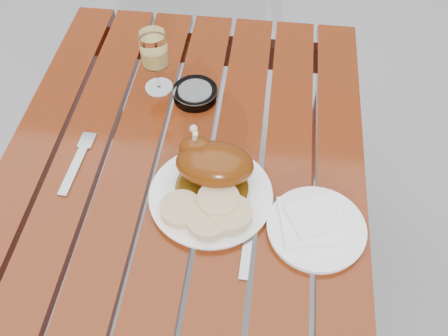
% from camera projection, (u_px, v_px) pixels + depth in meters
% --- Properties ---
extents(ground, '(60.00, 60.00, 0.00)m').
position_uv_depth(ground, '(194.00, 318.00, 1.65)').
color(ground, slate).
rests_on(ground, ground).
extents(table, '(0.80, 1.20, 0.75)m').
position_uv_depth(table, '(187.00, 265.00, 1.36)').
color(table, maroon).
rests_on(table, ground).
extents(dinner_plate, '(0.31, 0.31, 0.02)m').
position_uv_depth(dinner_plate, '(211.00, 196.00, 1.03)').
color(dinner_plate, white).
rests_on(dinner_plate, table).
extents(roast_duck, '(0.16, 0.16, 0.12)m').
position_uv_depth(roast_duck, '(212.00, 163.00, 1.02)').
color(roast_duck, '#553409').
rests_on(roast_duck, dinner_plate).
extents(bread_dumplings, '(0.19, 0.13, 0.03)m').
position_uv_depth(bread_dumplings, '(210.00, 211.00, 0.98)').
color(bread_dumplings, tan).
rests_on(bread_dumplings, dinner_plate).
extents(wine_glass, '(0.08, 0.08, 0.16)m').
position_uv_depth(wine_glass, '(156.00, 62.00, 1.18)').
color(wine_glass, '#F4D06F').
rests_on(wine_glass, table).
extents(side_plate, '(0.21, 0.21, 0.02)m').
position_uv_depth(side_plate, '(316.00, 229.00, 0.98)').
color(side_plate, white).
rests_on(side_plate, table).
extents(napkin, '(0.14, 0.14, 0.01)m').
position_uv_depth(napkin, '(312.00, 220.00, 0.98)').
color(napkin, white).
rests_on(napkin, side_plate).
extents(ashtray, '(0.12, 0.12, 0.03)m').
position_uv_depth(ashtray, '(195.00, 94.00, 1.21)').
color(ashtray, '#B2B7BC').
rests_on(ashtray, table).
extents(fork, '(0.03, 0.17, 0.01)m').
position_uv_depth(fork, '(76.00, 166.00, 1.09)').
color(fork, gray).
rests_on(fork, table).
extents(knife, '(0.02, 0.18, 0.01)m').
position_uv_depth(knife, '(248.00, 237.00, 0.98)').
color(knife, gray).
rests_on(knife, table).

